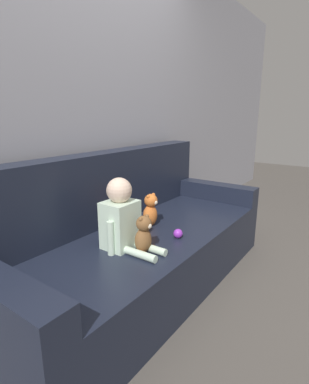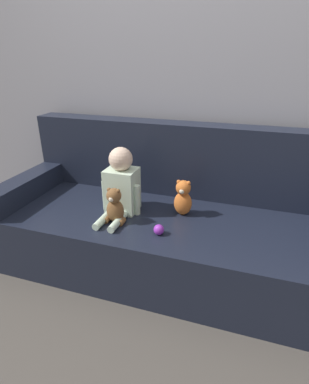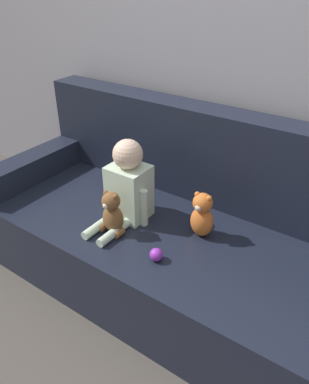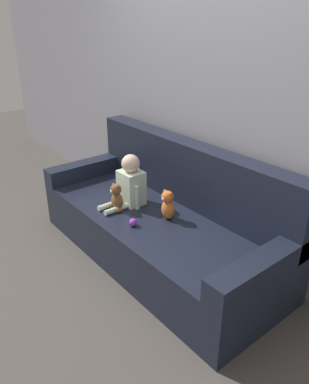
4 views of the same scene
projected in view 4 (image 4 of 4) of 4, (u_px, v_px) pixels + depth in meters
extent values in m
plane|color=#4C4742|center=(156.00, 256.00, 3.14)|extent=(12.00, 12.00, 0.00)
cube|color=#93939E|center=(209.00, 91.00, 2.88)|extent=(8.00, 0.05, 2.60)
cube|color=black|center=(156.00, 236.00, 3.05)|extent=(2.19, 0.89, 0.40)
cube|color=black|center=(189.00, 173.00, 3.05)|extent=(2.19, 0.18, 0.52)
cube|color=black|center=(90.00, 168.00, 3.65)|extent=(0.16, 0.89, 0.15)
cube|color=black|center=(263.00, 267.00, 2.22)|extent=(0.16, 0.89, 0.15)
cube|color=silver|center=(131.00, 187.00, 3.08)|extent=(0.20, 0.17, 0.29)
sphere|color=beige|center=(131.00, 164.00, 2.99)|extent=(0.15, 0.15, 0.15)
cylinder|color=silver|center=(109.00, 205.00, 3.05)|extent=(0.04, 0.21, 0.04)
cylinder|color=silver|center=(116.00, 209.00, 2.99)|extent=(0.04, 0.21, 0.04)
cylinder|color=silver|center=(121.00, 189.00, 3.16)|extent=(0.04, 0.04, 0.20)
cylinder|color=silver|center=(137.00, 198.00, 3.00)|extent=(0.04, 0.04, 0.20)
ellipsoid|color=brown|center=(117.00, 201.00, 3.00)|extent=(0.11, 0.09, 0.15)
sphere|color=brown|center=(116.00, 189.00, 2.95)|extent=(0.09, 0.09, 0.09)
sphere|color=brown|center=(114.00, 184.00, 2.96)|extent=(0.03, 0.03, 0.03)
sphere|color=brown|center=(118.00, 187.00, 2.92)|extent=(0.03, 0.03, 0.03)
sphere|color=beige|center=(112.00, 191.00, 2.94)|extent=(0.03, 0.03, 0.03)
cylinder|color=brown|center=(112.00, 206.00, 3.05)|extent=(0.04, 0.06, 0.04)
cylinder|color=brown|center=(119.00, 210.00, 2.98)|extent=(0.04, 0.06, 0.04)
ellipsoid|color=orange|center=(168.00, 209.00, 2.87)|extent=(0.11, 0.09, 0.16)
sphere|color=orange|center=(168.00, 197.00, 2.82)|extent=(0.09, 0.09, 0.09)
sphere|color=orange|center=(165.00, 191.00, 2.82)|extent=(0.03, 0.03, 0.03)
sphere|color=orange|center=(170.00, 194.00, 2.78)|extent=(0.03, 0.03, 0.03)
sphere|color=beige|center=(164.00, 199.00, 2.80)|extent=(0.03, 0.03, 0.03)
sphere|color=purple|center=(133.00, 222.00, 2.78)|extent=(0.06, 0.06, 0.06)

